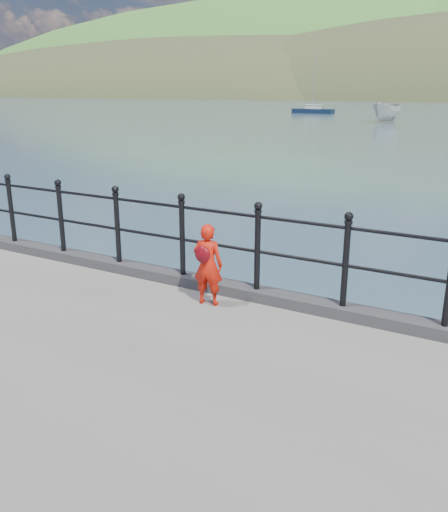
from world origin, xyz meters
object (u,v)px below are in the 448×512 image
Objects in this scene: child at (208,264)px; railing at (218,235)px; launch_white at (387,112)px; sailboat_left at (313,111)px.

railing is at bearing -86.70° from child.
launch_white is at bearing -88.91° from child.
child is at bearing -69.41° from sailboat_left.
sailboat_left reaches higher than child.
launch_white is (-11.91, 57.85, -0.43)m from child.
railing is 3.10× the size of launch_white.
launch_white reaches higher than child.
launch_white is at bearing 101.61° from railing.
sailboat_left is at bearing -80.61° from child.
sailboat_left reaches higher than railing.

